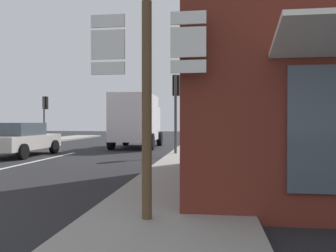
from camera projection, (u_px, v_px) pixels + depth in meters
ground_plane at (55, 157)px, 14.39m from camera, size 80.00×80.00×0.00m
sidewalk_right at (194, 164)px, 11.61m from camera, size 2.53×44.00×0.14m
sedan_far at (20, 139)px, 14.82m from camera, size 1.98×4.20×1.47m
delivery_truck at (137, 119)px, 19.65m from camera, size 2.57×5.04×3.05m
route_sign_post at (147, 93)px, 4.75m from camera, size 1.66×0.14×3.20m
traffic_light_far_left at (45, 109)px, 23.83m from camera, size 0.30×0.49×3.31m
traffic_light_near_right at (176, 96)px, 14.79m from camera, size 0.30×0.49×3.57m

